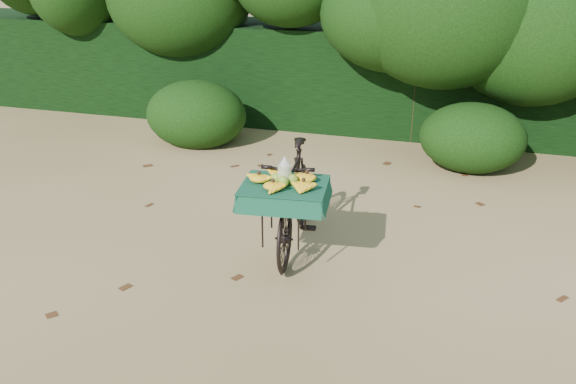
% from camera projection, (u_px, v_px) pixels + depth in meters
% --- Properties ---
extents(ground, '(80.00, 80.00, 0.00)m').
position_uv_depth(ground, '(294.00, 301.00, 5.86)').
color(ground, tan).
rests_on(ground, ground).
extents(vendor_bicycle, '(0.92, 2.00, 1.18)m').
position_uv_depth(vendor_bicycle, '(294.00, 198.00, 6.68)').
color(vendor_bicycle, black).
rests_on(vendor_bicycle, ground).
extents(hedge_backdrop, '(26.00, 1.80, 1.80)m').
position_uv_depth(hedge_backdrop, '(392.00, 78.00, 11.10)').
color(hedge_backdrop, black).
rests_on(hedge_backdrop, ground).
extents(tree_row, '(14.50, 2.00, 4.00)m').
position_uv_depth(tree_row, '(351.00, 20.00, 10.15)').
color(tree_row, black).
rests_on(tree_row, ground).
extents(bush_clumps, '(8.80, 1.70, 0.90)m').
position_uv_depth(bush_clumps, '(405.00, 135.00, 9.36)').
color(bush_clumps, black).
rests_on(bush_clumps, ground).
extents(leaf_litter, '(7.00, 7.30, 0.01)m').
position_uv_depth(leaf_litter, '(312.00, 268.00, 6.44)').
color(leaf_litter, '#4C2A14').
rests_on(leaf_litter, ground).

